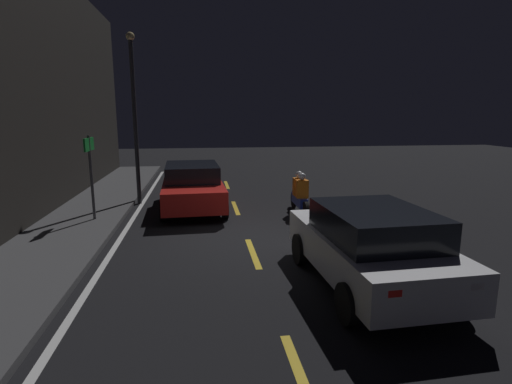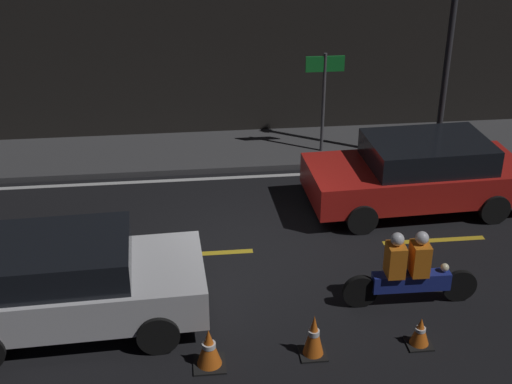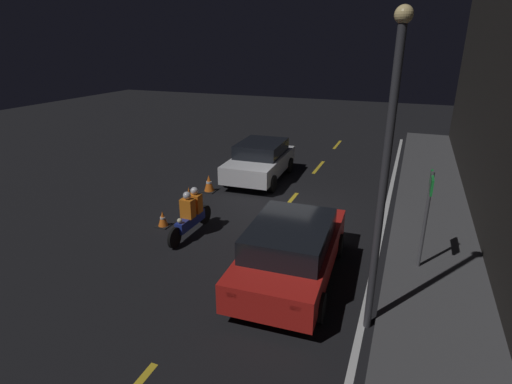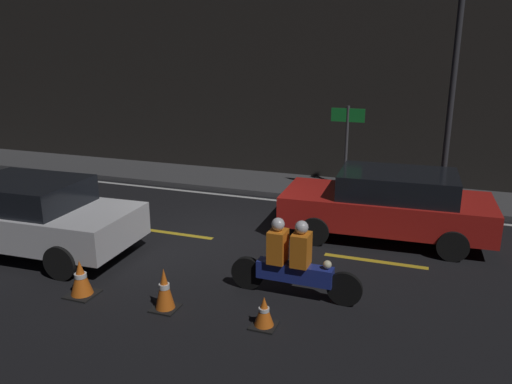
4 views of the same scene
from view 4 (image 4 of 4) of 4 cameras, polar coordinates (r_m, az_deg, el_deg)
ground_plane at (r=11.00m, az=-5.01°, el=-5.35°), size 56.00×56.00×0.00m
raised_curb at (r=15.06m, az=2.36°, el=0.90°), size 28.00×2.28×0.14m
building_front at (r=15.77m, az=4.01°, el=15.87°), size 28.00×0.30×7.93m
lane_dash_b at (r=14.13m, az=-25.70°, el=-2.03°), size 2.00×0.14×0.01m
lane_dash_c at (r=11.44m, az=-9.57°, el=-4.65°), size 2.00×0.14×0.01m
lane_dash_d at (r=10.13m, az=13.44°, el=-7.69°), size 2.00×0.14×0.01m
lane_solid_kerb at (r=13.81m, az=0.60°, el=-0.78°), size 25.20×0.14×0.01m
sedan_white at (r=10.97m, az=-24.04°, el=-2.38°), size 4.13×2.14×1.50m
taxi_red at (r=11.18m, az=14.90°, el=-1.23°), size 4.48×2.16×1.49m
motorcycle at (r=8.32m, az=4.06°, el=-7.88°), size 2.26×0.37×1.36m
traffic_cone_near at (r=8.96m, az=-19.39°, el=-9.29°), size 0.48×0.48×0.63m
traffic_cone_mid at (r=8.16m, az=-10.43°, el=-10.89°), size 0.41×0.41×0.71m
traffic_cone_far at (r=7.62m, az=0.92°, el=-13.57°), size 0.38×0.38×0.49m
shop_sign at (r=13.83m, az=10.37°, el=6.74°), size 0.90×0.08×2.40m
street_lamp at (r=12.59m, az=21.59°, el=11.47°), size 0.28×0.28×5.76m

